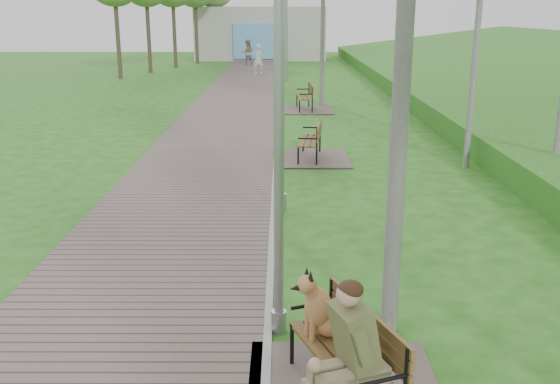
% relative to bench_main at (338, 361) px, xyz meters
% --- Properties ---
extents(walkway, '(3.50, 67.00, 0.04)m').
position_rel_bench_main_xyz_m(walkway, '(-2.45, 15.99, -0.46)').
color(walkway, '#6A5955').
rests_on(walkway, ground).
extents(kerb, '(0.10, 67.00, 0.05)m').
position_rel_bench_main_xyz_m(kerb, '(-0.70, 15.99, -0.45)').
color(kerb, '#999993').
rests_on(kerb, ground).
extents(building_north, '(10.00, 5.20, 4.00)m').
position_rel_bench_main_xyz_m(building_north, '(-2.20, 45.47, 1.52)').
color(building_north, '#9E9E99').
rests_on(building_north, ground).
extents(bench_main, '(1.95, 2.16, 1.70)m').
position_rel_bench_main_xyz_m(bench_main, '(0.00, 0.00, 0.00)').
color(bench_main, '#6A5955').
rests_on(bench_main, ground).
extents(bench_second, '(1.96, 2.17, 1.20)m').
position_rel_bench_main_xyz_m(bench_second, '(0.19, 10.50, -0.25)').
color(bench_second, '#6A5955').
rests_on(bench_second, ground).
extents(bench_third, '(2.04, 2.27, 1.25)m').
position_rel_bench_main_xyz_m(bench_third, '(0.34, 18.75, -0.24)').
color(bench_third, '#6A5955').
rests_on(bench_third, ground).
extents(lamp_post_near, '(0.18, 0.18, 4.76)m').
position_rel_bench_main_xyz_m(lamp_post_near, '(-0.57, 1.43, 1.74)').
color(lamp_post_near, '#92959A').
rests_on(lamp_post_near, ground).
extents(lamp_post_second, '(0.22, 0.22, 5.75)m').
position_rel_bench_main_xyz_m(lamp_post_second, '(-0.56, 6.19, 2.21)').
color(lamp_post_second, '#92959A').
rests_on(lamp_post_second, ground).
extents(lamp_post_third, '(0.19, 0.19, 4.93)m').
position_rel_bench_main_xyz_m(lamp_post_third, '(-0.28, 29.11, 1.83)').
color(lamp_post_third, '#92959A').
rests_on(lamp_post_third, ground).
extents(lamp_post_far, '(0.20, 0.20, 5.23)m').
position_rel_bench_main_xyz_m(lamp_post_far, '(-0.30, 35.57, 1.96)').
color(lamp_post_far, '#92959A').
rests_on(lamp_post_far, ground).
extents(pedestrian_near, '(0.73, 0.55, 1.79)m').
position_rel_bench_main_xyz_m(pedestrian_near, '(-1.96, 32.56, 0.42)').
color(pedestrian_near, silver).
rests_on(pedestrian_near, ground).
extents(pedestrian_far, '(0.92, 0.74, 1.79)m').
position_rel_bench_main_xyz_m(pedestrian_far, '(-2.93, 39.08, 0.42)').
color(pedestrian_far, gray).
rests_on(pedestrian_far, ground).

